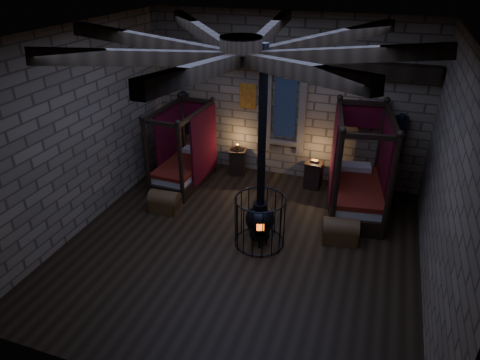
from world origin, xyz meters
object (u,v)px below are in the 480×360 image
(bed_left, at_px, (185,165))
(trunk_right, at_px, (340,231))
(bed_right, at_px, (356,187))
(trunk_left, at_px, (165,202))
(stove, at_px, (260,217))

(bed_left, distance_m, trunk_right, 4.41)
(trunk_right, bearing_deg, bed_right, 74.53)
(trunk_left, xyz_separation_m, trunk_right, (4.03, 0.12, 0.01))
(bed_right, xyz_separation_m, stove, (-1.71, -2.04, 0.06))
(trunk_left, relative_size, trunk_right, 0.90)
(bed_right, bearing_deg, trunk_left, -168.49)
(trunk_left, distance_m, trunk_right, 4.03)
(trunk_left, height_order, stove, stove)
(bed_left, height_order, stove, stove)
(trunk_left, bearing_deg, bed_right, 17.15)
(bed_left, distance_m, bed_right, 4.34)
(trunk_right, height_order, stove, stove)
(stove, bearing_deg, bed_right, 32.01)
(bed_right, relative_size, trunk_right, 2.98)
(stove, bearing_deg, trunk_left, 150.28)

